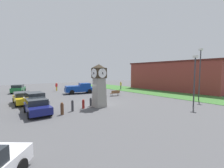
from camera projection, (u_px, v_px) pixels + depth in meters
ground_plane at (98, 104)px, 17.94m from camera, size 79.79×79.79×0.00m
clock_tower at (99, 85)px, 16.60m from camera, size 1.70×1.68×4.75m
bollard_near_tower at (91, 102)px, 17.05m from camera, size 0.25×0.25×0.98m
bollard_mid_row at (83, 104)px, 15.95m from camera, size 0.27×0.27×0.98m
bollard_far_row at (72, 106)px, 14.80m from camera, size 0.23×0.23×1.13m
bollard_end_row at (62, 108)px, 13.60m from camera, size 0.29×0.29×1.14m
car_navy_sedan at (23, 98)px, 18.29m from camera, size 4.30×2.00×1.42m
car_near_tower at (35, 100)px, 16.24m from camera, size 4.18×1.93×1.66m
car_by_building at (37, 106)px, 13.88m from camera, size 4.14×2.08×1.40m
car_far_lot at (18, 89)px, 28.24m from camera, size 4.70×3.04×1.53m
pickup_truck at (80, 88)px, 27.33m from camera, size 3.13×5.57×1.85m
bench at (115, 93)px, 24.51m from camera, size 0.71×1.65×0.90m
pedestrian_near_bench at (136, 84)px, 37.65m from camera, size 0.40×0.47×1.75m
pedestrian_crossing_lot at (121, 85)px, 33.68m from camera, size 0.46×0.36×1.76m
pedestrian_by_cars at (57, 86)px, 30.89m from camera, size 0.42×0.47×1.77m
street_lamp_near_road at (195, 77)px, 16.55m from camera, size 0.50×0.24×5.70m
street_lamp_far_side at (200, 71)px, 20.53m from camera, size 0.50×0.24×7.07m
warehouse_blue_far at (173, 76)px, 32.34m from camera, size 19.55×7.35×6.09m
grass_verge_far at (159, 93)px, 28.25m from camera, size 47.87×7.30×0.04m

